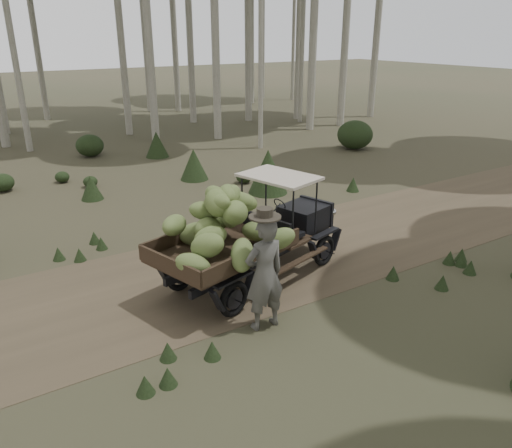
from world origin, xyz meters
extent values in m
plane|color=#473D2B|center=(0.00, 0.00, 0.00)|extent=(120.00, 120.00, 0.00)
cube|color=brown|center=(0.00, 0.00, 0.00)|extent=(70.00, 4.00, 0.01)
cube|color=black|center=(1.92, -0.14, 0.89)|extent=(1.08, 1.05, 0.49)
cube|color=black|center=(2.39, 0.00, 0.89)|extent=(0.33, 0.88, 0.55)
cube|color=black|center=(0.73, -0.48, 0.97)|extent=(0.41, 1.21, 0.49)
cube|color=#38281C|center=(-0.47, -0.82, 0.89)|extent=(2.82, 2.22, 0.07)
cube|color=#38281C|center=(-0.69, -0.05, 1.05)|extent=(2.40, 0.74, 0.28)
cube|color=#38281C|center=(-0.25, -1.59, 1.05)|extent=(2.40, 0.74, 0.28)
cube|color=#38281C|center=(-1.66, -1.16, 1.05)|extent=(0.49, 1.55, 0.28)
cube|color=beige|center=(1.09, -0.37, 1.97)|extent=(1.40, 1.73, 0.05)
cube|color=black|center=(0.33, -0.24, 0.55)|extent=(3.94, 1.21, 0.16)
cube|color=black|center=(0.52, -0.89, 0.55)|extent=(3.94, 1.21, 0.16)
torus|color=black|center=(1.55, 0.50, 0.34)|extent=(0.68, 0.30, 0.67)
torus|color=black|center=(1.94, -0.87, 0.34)|extent=(0.68, 0.30, 0.67)
torus|color=black|center=(-1.09, -0.26, 0.34)|extent=(0.68, 0.30, 0.67)
torus|color=black|center=(-0.70, -1.62, 0.34)|extent=(0.68, 0.30, 0.67)
sphere|color=beige|center=(2.34, 0.40, 0.93)|extent=(0.16, 0.16, 0.16)
sphere|color=beige|center=(2.56, -0.37, 0.93)|extent=(0.16, 0.16, 0.16)
ellipsoid|color=olive|center=(-0.34, -0.17, 1.16)|extent=(0.73, 0.85, 0.55)
ellipsoid|color=olive|center=(-1.24, -0.49, 1.45)|extent=(0.78, 0.79, 0.45)
ellipsoid|color=olive|center=(-0.35, -1.12, 1.71)|extent=(0.84, 0.84, 0.59)
ellipsoid|color=olive|center=(-0.29, -0.75, 1.93)|extent=(0.65, 0.79, 0.40)
ellipsoid|color=olive|center=(0.48, -1.20, 1.08)|extent=(0.37, 0.81, 0.56)
ellipsoid|color=olive|center=(-0.87, -1.15, 1.37)|extent=(0.66, 0.39, 0.45)
ellipsoid|color=olive|center=(-0.69, -0.63, 1.66)|extent=(0.72, 0.35, 0.51)
ellipsoid|color=olive|center=(-0.34, -0.86, 1.90)|extent=(0.80, 0.65, 0.57)
ellipsoid|color=olive|center=(0.25, -0.95, 1.16)|extent=(0.80, 0.67, 0.49)
ellipsoid|color=olive|center=(-0.77, -0.86, 1.39)|extent=(0.67, 0.59, 0.46)
ellipsoid|color=olive|center=(-0.07, -0.61, 1.73)|extent=(0.75, 0.76, 0.40)
ellipsoid|color=olive|center=(-0.63, -0.97, 1.90)|extent=(0.48, 0.73, 0.45)
ellipsoid|color=olive|center=(-1.38, -1.51, 1.12)|extent=(0.74, 0.74, 0.50)
ellipsoid|color=olive|center=(-1.07, -1.43, 1.36)|extent=(0.77, 0.85, 0.63)
ellipsoid|color=olive|center=(-0.39, -0.83, 1.71)|extent=(0.80, 0.47, 0.55)
ellipsoid|color=olive|center=(-0.59, -0.92, 1.88)|extent=(0.62, 0.80, 0.60)
ellipsoid|color=olive|center=(-0.71, -0.31, 1.11)|extent=(0.89, 0.78, 0.55)
ellipsoid|color=olive|center=(-0.05, -0.42, 1.40)|extent=(0.70, 0.85, 0.58)
ellipsoid|color=olive|center=(-0.01, -0.67, 1.72)|extent=(0.86, 0.61, 0.52)
ellipsoid|color=olive|center=(-0.51, -0.76, 1.92)|extent=(0.41, 0.70, 0.51)
ellipsoid|color=olive|center=(-0.58, -1.73, 1.19)|extent=(0.75, 0.86, 0.67)
ellipsoid|color=olive|center=(0.36, -1.46, 1.17)|extent=(0.80, 0.74, 0.62)
imported|color=#514F4A|center=(-0.42, -2.18, 0.98)|extent=(0.73, 0.49, 1.95)
cylinder|color=#322C23|center=(-0.42, -2.18, 1.98)|extent=(0.54, 0.54, 0.03)
cylinder|color=#322C23|center=(-0.42, -2.18, 2.04)|extent=(0.27, 0.27, 0.16)
ellipsoid|color=#233319|center=(-1.39, 8.54, 0.19)|extent=(0.46, 0.46, 0.37)
cone|color=#233319|center=(2.60, 10.25, 0.50)|extent=(0.91, 0.91, 1.01)
ellipsoid|color=#233319|center=(3.64, 5.30, 0.21)|extent=(0.52, 0.52, 0.42)
ellipsoid|color=#233319|center=(-3.17, 8.51, 0.28)|extent=(0.70, 0.70, 0.56)
ellipsoid|color=#233319|center=(10.18, 7.16, 0.61)|extent=(1.48, 1.48, 1.18)
cone|color=#233319|center=(2.45, 6.57, 0.52)|extent=(0.94, 0.94, 1.04)
ellipsoid|color=#233319|center=(0.38, 11.73, 0.44)|extent=(1.07, 1.07, 0.86)
cone|color=#233319|center=(6.06, 2.74, 0.22)|extent=(0.40, 0.40, 0.45)
cone|color=#233319|center=(3.74, 4.03, 0.67)|extent=(1.21, 1.21, 1.35)
ellipsoid|color=#233319|center=(-0.75, 7.51, 0.18)|extent=(0.45, 0.45, 0.36)
cone|color=#233319|center=(-1.04, 6.25, 0.36)|extent=(0.65, 0.65, 0.73)
cone|color=#233319|center=(4.24, -2.79, 0.15)|extent=(0.27, 0.27, 0.30)
cone|color=#233319|center=(-2.73, -2.73, 0.15)|extent=(0.27, 0.27, 0.30)
cone|color=#233319|center=(0.93, 2.61, 0.15)|extent=(0.27, 0.27, 0.30)
cone|color=#233319|center=(4.27, -2.26, 0.15)|extent=(0.27, 0.27, 0.30)
cone|color=#233319|center=(3.20, -2.92, 0.15)|extent=(0.27, 0.27, 0.30)
cone|color=#233319|center=(-1.58, -2.50, 0.15)|extent=(0.27, 0.27, 0.30)
cone|color=#233319|center=(-2.42, 2.10, 0.15)|extent=(0.27, 0.27, 0.30)
cone|color=#233319|center=(4.40, -2.47, 0.15)|extent=(0.27, 0.27, 0.30)
cone|color=#233319|center=(-1.84, 2.48, 0.15)|extent=(0.27, 0.27, 0.30)
cone|color=#233319|center=(-2.16, -2.17, 0.15)|extent=(0.27, 0.27, 0.30)
cone|color=#233319|center=(2.70, -2.13, 0.15)|extent=(0.27, 0.27, 0.30)
cone|color=#233319|center=(4.60, -2.31, 0.15)|extent=(0.27, 0.27, 0.30)
cone|color=#233319|center=(-1.89, 2.90, 0.15)|extent=(0.27, 0.27, 0.30)
cone|color=#233319|center=(-2.40, -2.73, 0.15)|extent=(0.27, 0.27, 0.30)
cone|color=#233319|center=(-2.80, 2.40, 0.15)|extent=(0.27, 0.27, 0.30)
camera|label=1|loc=(-4.40, -8.26, 4.69)|focal=35.00mm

